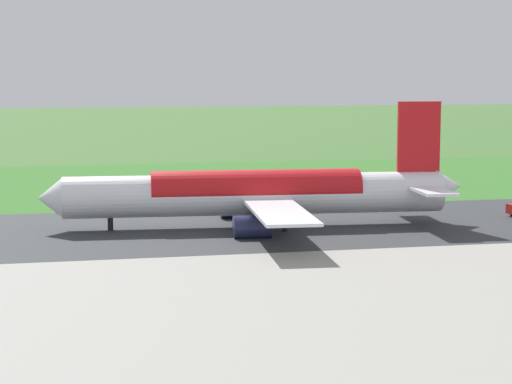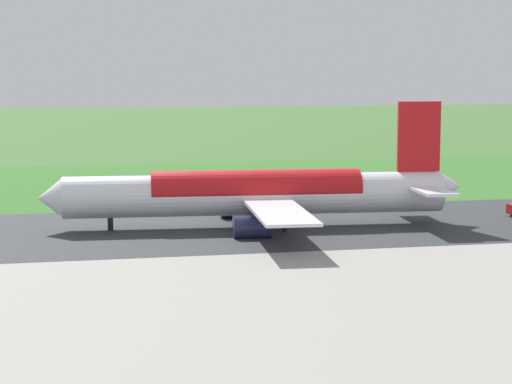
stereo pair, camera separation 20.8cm
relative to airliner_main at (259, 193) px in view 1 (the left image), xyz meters
The scene contains 7 objects.
ground_plane 4.43m from the airliner_main, behind, with size 800.00×800.00×0.00m, color #3D662D.
runway_asphalt 4.40m from the airliner_main, behind, with size 600.00×33.92×0.06m, color #2D3033.
apron_concrete 52.28m from the airliner_main, 90.91° to the left, with size 440.00×110.00×0.05m, color gray.
grass_verge_foreground 43.55m from the airliner_main, 91.09° to the right, with size 600.00×80.00×0.04m, color #346B27.
airliner_main is the anchor object (origin of this frame).
no_stopping_sign 41.08m from the airliner_main, 102.10° to the right, with size 0.60×0.10×2.54m.
traffic_cone_orange 46.87m from the airliner_main, 91.57° to the right, with size 0.40×0.40×0.55m, color orange.
Camera 1 is at (24.96, 112.78, 19.60)m, focal length 64.71 mm.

